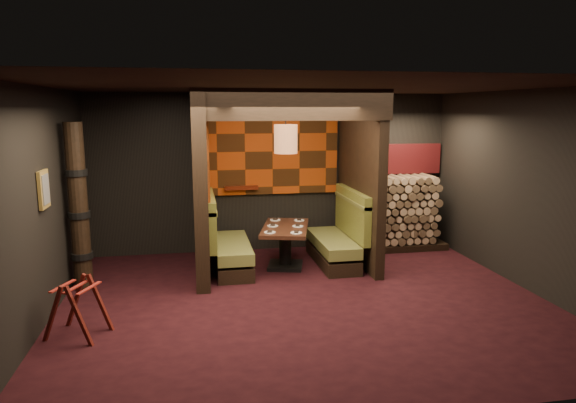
% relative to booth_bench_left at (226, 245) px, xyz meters
% --- Properties ---
extents(floor, '(6.50, 5.50, 0.02)m').
position_rel_booth_bench_left_xyz_m(floor, '(0.96, -1.65, -0.41)').
color(floor, black).
rests_on(floor, ground).
extents(ceiling, '(6.50, 5.50, 0.02)m').
position_rel_booth_bench_left_xyz_m(ceiling, '(0.96, -1.65, 2.46)').
color(ceiling, black).
rests_on(ceiling, ground).
extents(wall_back, '(6.50, 0.02, 2.85)m').
position_rel_booth_bench_left_xyz_m(wall_back, '(0.96, 1.11, 1.02)').
color(wall_back, black).
rests_on(wall_back, ground).
extents(wall_front, '(6.50, 0.02, 2.85)m').
position_rel_booth_bench_left_xyz_m(wall_front, '(0.96, -4.41, 1.02)').
color(wall_front, black).
rests_on(wall_front, ground).
extents(wall_left, '(0.02, 5.50, 2.85)m').
position_rel_booth_bench_left_xyz_m(wall_left, '(-2.30, -1.65, 1.02)').
color(wall_left, black).
rests_on(wall_left, ground).
extents(wall_right, '(0.02, 5.50, 2.85)m').
position_rel_booth_bench_left_xyz_m(wall_right, '(4.22, -1.65, 1.02)').
color(wall_right, black).
rests_on(wall_right, ground).
extents(partition_left, '(0.20, 2.20, 2.85)m').
position_rel_booth_bench_left_xyz_m(partition_left, '(-0.39, -0.00, 1.02)').
color(partition_left, black).
rests_on(partition_left, floor).
extents(partition_right, '(0.15, 2.10, 2.85)m').
position_rel_booth_bench_left_xyz_m(partition_right, '(2.26, 0.05, 1.02)').
color(partition_right, black).
rests_on(partition_right, floor).
extents(header_beam, '(2.85, 0.18, 0.44)m').
position_rel_booth_bench_left_xyz_m(header_beam, '(0.94, -0.95, 2.23)').
color(header_beam, black).
rests_on(header_beam, partition_left).
extents(tapa_back_panel, '(2.40, 0.06, 1.55)m').
position_rel_booth_bench_left_xyz_m(tapa_back_panel, '(0.94, 1.06, 1.42)').
color(tapa_back_panel, '#A73A0C').
rests_on(tapa_back_panel, wall_back).
extents(tapa_side_panel, '(0.04, 1.85, 1.45)m').
position_rel_booth_bench_left_xyz_m(tapa_side_panel, '(-0.27, 0.17, 1.45)').
color(tapa_side_panel, '#A73A0C').
rests_on(tapa_side_panel, partition_left).
extents(lacquer_shelf, '(0.60, 0.12, 0.07)m').
position_rel_booth_bench_left_xyz_m(lacquer_shelf, '(0.36, 1.00, 0.78)').
color(lacquer_shelf, '#55190A').
rests_on(lacquer_shelf, wall_back).
extents(booth_bench_left, '(0.68, 1.60, 1.14)m').
position_rel_booth_bench_left_xyz_m(booth_bench_left, '(0.00, 0.00, 0.00)').
color(booth_bench_left, black).
rests_on(booth_bench_left, floor).
extents(booth_bench_right, '(0.68, 1.60, 1.14)m').
position_rel_booth_bench_left_xyz_m(booth_bench_right, '(1.89, 0.00, 0.00)').
color(booth_bench_right, black).
rests_on(booth_bench_right, floor).
extents(dining_table, '(1.02, 1.44, 0.69)m').
position_rel_booth_bench_left_xyz_m(dining_table, '(0.97, -0.08, 0.06)').
color(dining_table, black).
rests_on(dining_table, floor).
extents(place_settings, '(0.80, 1.15, 0.03)m').
position_rel_booth_bench_left_xyz_m(place_settings, '(0.97, -0.08, 0.30)').
color(place_settings, white).
rests_on(place_settings, dining_table).
extents(pendant_lamp, '(0.37, 0.37, 0.97)m').
position_rel_booth_bench_left_xyz_m(pendant_lamp, '(0.97, -0.13, 1.71)').
color(pendant_lamp, brown).
rests_on(pendant_lamp, ceiling).
extents(framed_picture, '(0.05, 0.36, 0.46)m').
position_rel_booth_bench_left_xyz_m(framed_picture, '(-2.25, -1.55, 1.22)').
color(framed_picture, olive).
rests_on(framed_picture, wall_left).
extents(luggage_rack, '(0.78, 0.68, 0.71)m').
position_rel_booth_bench_left_xyz_m(luggage_rack, '(-1.84, -2.18, -0.04)').
color(luggage_rack, '#4B120D').
rests_on(luggage_rack, floor).
extents(totem_column, '(0.31, 0.31, 2.40)m').
position_rel_booth_bench_left_xyz_m(totem_column, '(-2.09, -0.55, 0.79)').
color(totem_column, black).
rests_on(totem_column, floor).
extents(firewood_stack, '(1.73, 0.70, 1.36)m').
position_rel_booth_bench_left_xyz_m(firewood_stack, '(3.25, 0.70, 0.28)').
color(firewood_stack, black).
rests_on(firewood_stack, floor).
extents(mosaic_header, '(1.83, 0.10, 0.56)m').
position_rel_booth_bench_left_xyz_m(mosaic_header, '(3.25, 1.03, 1.24)').
color(mosaic_header, maroon).
rests_on(mosaic_header, wall_back).
extents(bay_front_post, '(0.08, 0.08, 2.85)m').
position_rel_booth_bench_left_xyz_m(bay_front_post, '(2.35, 0.31, 1.02)').
color(bay_front_post, black).
rests_on(bay_front_post, floor).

